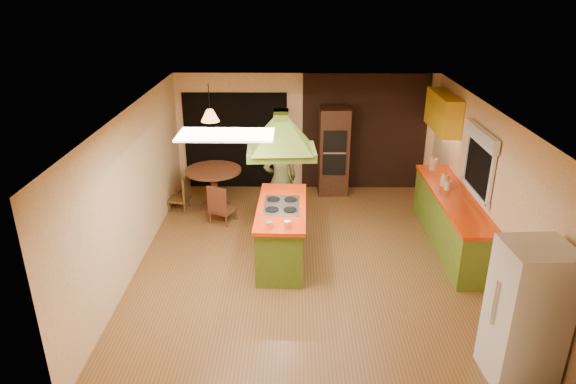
{
  "coord_description": "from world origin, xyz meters",
  "views": [
    {
      "loc": [
        -0.25,
        -7.36,
        4.28
      ],
      "look_at": [
        -0.34,
        0.16,
        1.15
      ],
      "focal_mm": 32.0,
      "sensor_mm": 36.0,
      "label": 1
    }
  ],
  "objects_px": {
    "wall_oven": "(333,151)",
    "canister_large": "(433,164)",
    "dining_table": "(214,181)",
    "kitchen_island": "(282,232)",
    "man": "(281,180)",
    "refrigerator": "(526,314)"
  },
  "relations": [
    {
      "from": "refrigerator",
      "to": "man",
      "type": "bearing_deg",
      "value": 121.7
    },
    {
      "from": "man",
      "to": "canister_large",
      "type": "height_order",
      "value": "man"
    },
    {
      "from": "man",
      "to": "wall_oven",
      "type": "xyz_separation_m",
      "value": [
        1.07,
        1.58,
        0.04
      ]
    },
    {
      "from": "refrigerator",
      "to": "canister_large",
      "type": "relative_size",
      "value": 7.75
    },
    {
      "from": "wall_oven",
      "to": "canister_large",
      "type": "bearing_deg",
      "value": -33.12
    },
    {
      "from": "man",
      "to": "dining_table",
      "type": "relative_size",
      "value": 1.61
    },
    {
      "from": "kitchen_island",
      "to": "man",
      "type": "xyz_separation_m",
      "value": [
        -0.05,
        1.31,
        0.4
      ]
    },
    {
      "from": "man",
      "to": "dining_table",
      "type": "bearing_deg",
      "value": -51.21
    },
    {
      "from": "wall_oven",
      "to": "dining_table",
      "type": "relative_size",
      "value": 1.69
    },
    {
      "from": "kitchen_island",
      "to": "canister_large",
      "type": "distance_m",
      "value": 3.4
    },
    {
      "from": "kitchen_island",
      "to": "wall_oven",
      "type": "xyz_separation_m",
      "value": [
        1.02,
        2.89,
        0.45
      ]
    },
    {
      "from": "wall_oven",
      "to": "dining_table",
      "type": "bearing_deg",
      "value": -162.78
    },
    {
      "from": "dining_table",
      "to": "canister_large",
      "type": "distance_m",
      "value": 4.27
    },
    {
      "from": "refrigerator",
      "to": "canister_large",
      "type": "bearing_deg",
      "value": 85.47
    },
    {
      "from": "man",
      "to": "canister_large",
      "type": "xyz_separation_m",
      "value": [
        2.89,
        0.49,
        0.14
      ]
    },
    {
      "from": "man",
      "to": "refrigerator",
      "type": "xyz_separation_m",
      "value": [
        2.83,
        -3.98,
        -0.04
      ]
    },
    {
      "from": "wall_oven",
      "to": "canister_large",
      "type": "xyz_separation_m",
      "value": [
        1.82,
        -1.09,
        0.1
      ]
    },
    {
      "from": "kitchen_island",
      "to": "canister_large",
      "type": "relative_size",
      "value": 8.77
    },
    {
      "from": "wall_oven",
      "to": "canister_large",
      "type": "height_order",
      "value": "wall_oven"
    },
    {
      "from": "kitchen_island",
      "to": "man",
      "type": "relative_size",
      "value": 1.09
    },
    {
      "from": "man",
      "to": "refrigerator",
      "type": "distance_m",
      "value": 4.88
    },
    {
      "from": "refrigerator",
      "to": "wall_oven",
      "type": "distance_m",
      "value": 5.83
    }
  ]
}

